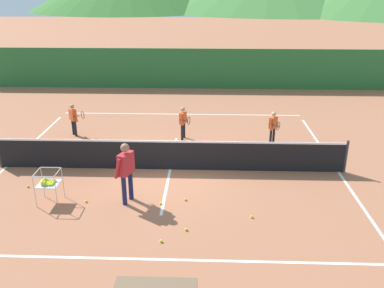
{
  "coord_description": "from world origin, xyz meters",
  "views": [
    {
      "loc": [
        1.11,
        -11.66,
        5.52
      ],
      "look_at": [
        0.7,
        -0.36,
        1.02
      ],
      "focal_mm": 38.21,
      "sensor_mm": 36.0,
      "label": 1
    }
  ],
  "objects_px": {
    "student_2": "(273,125)",
    "tennis_ball_6": "(161,241)",
    "student_1": "(183,120)",
    "tennis_net": "(170,155)",
    "tennis_ball_1": "(86,201)",
    "instructor": "(126,167)",
    "tennis_ball_5": "(161,203)",
    "student_0": "(74,117)",
    "ball_cart": "(48,182)",
    "tennis_ball_4": "(28,186)",
    "tennis_ball_0": "(252,217)",
    "tennis_ball_3": "(185,199)",
    "tennis_ball_2": "(186,229)"
  },
  "relations": [
    {
      "from": "tennis_ball_1",
      "to": "tennis_ball_4",
      "type": "xyz_separation_m",
      "value": [
        -1.91,
        0.79,
        0.0
      ]
    },
    {
      "from": "tennis_net",
      "to": "tennis_ball_3",
      "type": "relative_size",
      "value": 160.87
    },
    {
      "from": "tennis_ball_0",
      "to": "tennis_ball_3",
      "type": "bearing_deg",
      "value": 154.5
    },
    {
      "from": "tennis_ball_4",
      "to": "student_0",
      "type": "bearing_deg",
      "value": 89.06
    },
    {
      "from": "ball_cart",
      "to": "tennis_ball_3",
      "type": "bearing_deg",
      "value": 3.27
    },
    {
      "from": "student_0",
      "to": "tennis_ball_3",
      "type": "distance_m",
      "value": 6.71
    },
    {
      "from": "tennis_ball_0",
      "to": "tennis_ball_2",
      "type": "bearing_deg",
      "value": -158.84
    },
    {
      "from": "ball_cart",
      "to": "tennis_ball_6",
      "type": "height_order",
      "value": "ball_cart"
    },
    {
      "from": "student_2",
      "to": "tennis_ball_4",
      "type": "xyz_separation_m",
      "value": [
        -7.54,
        -3.72,
        -0.69
      ]
    },
    {
      "from": "tennis_ball_3",
      "to": "tennis_ball_4",
      "type": "height_order",
      "value": "same"
    },
    {
      "from": "ball_cart",
      "to": "tennis_ball_4",
      "type": "xyz_separation_m",
      "value": [
        -0.95,
        0.8,
        -0.55
      ]
    },
    {
      "from": "student_1",
      "to": "tennis_ball_0",
      "type": "height_order",
      "value": "student_1"
    },
    {
      "from": "tennis_ball_4",
      "to": "tennis_ball_6",
      "type": "height_order",
      "value": "same"
    },
    {
      "from": "tennis_net",
      "to": "instructor",
      "type": "bearing_deg",
      "value": -115.09
    },
    {
      "from": "tennis_net",
      "to": "tennis_ball_0",
      "type": "distance_m",
      "value": 3.63
    },
    {
      "from": "tennis_net",
      "to": "tennis_ball_4",
      "type": "bearing_deg",
      "value": -161.18
    },
    {
      "from": "ball_cart",
      "to": "tennis_ball_2",
      "type": "xyz_separation_m",
      "value": [
        3.72,
        -1.23,
        -0.55
      ]
    },
    {
      "from": "tennis_net",
      "to": "student_2",
      "type": "xyz_separation_m",
      "value": [
        3.54,
        2.35,
        0.23
      ]
    },
    {
      "from": "ball_cart",
      "to": "tennis_ball_4",
      "type": "height_order",
      "value": "ball_cart"
    },
    {
      "from": "tennis_ball_2",
      "to": "student_1",
      "type": "bearing_deg",
      "value": 93.78
    },
    {
      "from": "student_0",
      "to": "student_1",
      "type": "bearing_deg",
      "value": -3.27
    },
    {
      "from": "student_2",
      "to": "tennis_ball_6",
      "type": "relative_size",
      "value": 17.76
    },
    {
      "from": "tennis_ball_0",
      "to": "tennis_ball_6",
      "type": "xyz_separation_m",
      "value": [
        -2.17,
        -1.11,
        0.0
      ]
    },
    {
      "from": "student_1",
      "to": "tennis_ball_1",
      "type": "relative_size",
      "value": 18.36
    },
    {
      "from": "instructor",
      "to": "ball_cart",
      "type": "bearing_deg",
      "value": -176.98
    },
    {
      "from": "student_1",
      "to": "tennis_ball_6",
      "type": "relative_size",
      "value": 18.36
    },
    {
      "from": "tennis_ball_2",
      "to": "student_2",
      "type": "bearing_deg",
      "value": 63.5
    },
    {
      "from": "tennis_ball_1",
      "to": "tennis_ball_6",
      "type": "relative_size",
      "value": 1.0
    },
    {
      "from": "student_0",
      "to": "tennis_ball_4",
      "type": "bearing_deg",
      "value": -90.94
    },
    {
      "from": "ball_cart",
      "to": "tennis_ball_2",
      "type": "height_order",
      "value": "ball_cart"
    },
    {
      "from": "tennis_ball_6",
      "to": "instructor",
      "type": "bearing_deg",
      "value": 120.77
    },
    {
      "from": "tennis_ball_2",
      "to": "tennis_ball_6",
      "type": "xyz_separation_m",
      "value": [
        -0.55,
        -0.49,
        0.0
      ]
    },
    {
      "from": "tennis_net",
      "to": "tennis_ball_6",
      "type": "bearing_deg",
      "value": -88.14
    },
    {
      "from": "tennis_net",
      "to": "student_0",
      "type": "bearing_deg",
      "value": 143.01
    },
    {
      "from": "tennis_net",
      "to": "tennis_ball_6",
      "type": "xyz_separation_m",
      "value": [
        0.13,
        -3.89,
        -0.47
      ]
    },
    {
      "from": "tennis_net",
      "to": "tennis_ball_0",
      "type": "bearing_deg",
      "value": -50.42
    },
    {
      "from": "tennis_ball_6",
      "to": "tennis_ball_1",
      "type": "bearing_deg",
      "value": 141.88
    },
    {
      "from": "tennis_ball_2",
      "to": "tennis_ball_5",
      "type": "distance_m",
      "value": 1.41
    },
    {
      "from": "student_1",
      "to": "tennis_ball_3",
      "type": "distance_m",
      "value": 4.74
    },
    {
      "from": "student_2",
      "to": "tennis_ball_2",
      "type": "height_order",
      "value": "student_2"
    },
    {
      "from": "tennis_net",
      "to": "student_2",
      "type": "distance_m",
      "value": 4.26
    },
    {
      "from": "student_0",
      "to": "tennis_ball_5",
      "type": "height_order",
      "value": "student_0"
    },
    {
      "from": "tennis_net",
      "to": "tennis_ball_2",
      "type": "bearing_deg",
      "value": -78.79
    },
    {
      "from": "instructor",
      "to": "tennis_ball_5",
      "type": "bearing_deg",
      "value": -8.66
    },
    {
      "from": "student_0",
      "to": "tennis_ball_4",
      "type": "relative_size",
      "value": 18.29
    },
    {
      "from": "student_1",
      "to": "tennis_ball_1",
      "type": "bearing_deg",
      "value": -115.76
    },
    {
      "from": "instructor",
      "to": "student_2",
      "type": "relative_size",
      "value": 1.39
    },
    {
      "from": "tennis_ball_6",
      "to": "student_1",
      "type": "bearing_deg",
      "value": 88.76
    },
    {
      "from": "tennis_net",
      "to": "tennis_ball_1",
      "type": "relative_size",
      "value": 160.87
    },
    {
      "from": "student_2",
      "to": "tennis_ball_0",
      "type": "height_order",
      "value": "student_2"
    }
  ]
}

